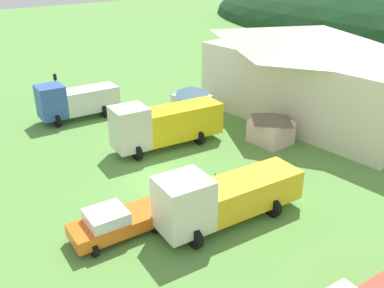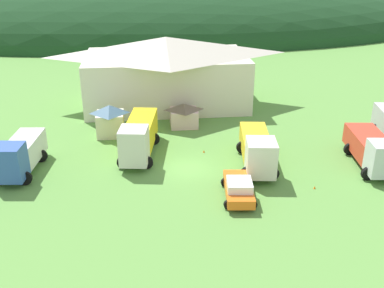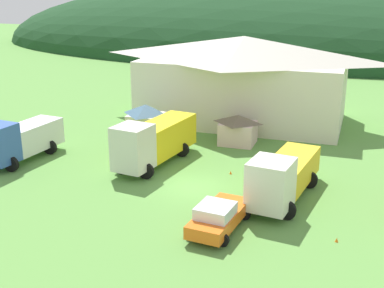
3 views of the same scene
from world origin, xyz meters
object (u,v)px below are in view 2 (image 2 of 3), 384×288
object	(u,v)px
heavy_rig_striped	(257,149)
service_pickup_orange	(239,188)
flatbed_truck_yellow	(139,136)
tow_truck_silver	(374,149)
box_truck_blue	(19,154)
traffic_cone_near_pickup	(204,152)
play_shed_cream	(110,120)
depot_building	(166,71)
play_shed_pink	(184,115)
traffic_cone_mid_row	(314,189)

from	to	relation	value
heavy_rig_striped	service_pickup_orange	world-z (taller)	heavy_rig_striped
flatbed_truck_yellow	tow_truck_silver	world-z (taller)	flatbed_truck_yellow
box_truck_blue	service_pickup_orange	size ratio (longest dim) A/B	1.39
box_truck_blue	service_pickup_orange	xyz separation A→B (m)	(16.97, -5.92, -0.86)
box_truck_blue	heavy_rig_striped	distance (m)	19.59
box_truck_blue	heavy_rig_striped	xyz separation A→B (m)	(19.56, -0.97, -0.05)
flatbed_truck_yellow	traffic_cone_near_pickup	size ratio (longest dim) A/B	18.16
play_shed_cream	heavy_rig_striped	bearing A→B (deg)	-33.82
tow_truck_silver	box_truck_blue	bearing A→B (deg)	-86.77
heavy_rig_striped	service_pickup_orange	xyz separation A→B (m)	(-2.60, -4.95, -0.81)
depot_building	play_shed_pink	xyz separation A→B (m)	(1.34, -7.28, -2.84)
depot_building	service_pickup_orange	distance (m)	22.98
depot_building	service_pickup_orange	bearing A→B (deg)	-79.87
tow_truck_silver	traffic_cone_near_pickup	xyz separation A→B (m)	(-13.79, 4.42, -1.61)
play_shed_cream	box_truck_blue	bearing A→B (deg)	-132.44
depot_building	box_truck_blue	bearing A→B (deg)	-128.22
tow_truck_silver	traffic_cone_mid_row	distance (m)	7.11
box_truck_blue	tow_truck_silver	bearing A→B (deg)	92.02
service_pickup_orange	traffic_cone_mid_row	distance (m)	6.26
depot_building	traffic_cone_near_pickup	distance (m)	14.89
service_pickup_orange	traffic_cone_mid_row	size ratio (longest dim) A/B	10.91
depot_building	traffic_cone_mid_row	xyz separation A→B (m)	(10.16, -21.67, -4.10)
tow_truck_silver	play_shed_pink	bearing A→B (deg)	-119.62
play_shed_cream	heavy_rig_striped	distance (m)	15.26
play_shed_cream	service_pickup_orange	bearing A→B (deg)	-53.14
box_truck_blue	service_pickup_orange	world-z (taller)	box_truck_blue
flatbed_truck_yellow	heavy_rig_striped	size ratio (longest dim) A/B	1.00
heavy_rig_striped	traffic_cone_near_pickup	world-z (taller)	heavy_rig_striped
play_shed_pink	traffic_cone_near_pickup	xyz separation A→B (m)	(1.20, -6.81, -1.26)
depot_building	flatbed_truck_yellow	distance (m)	14.54
traffic_cone_mid_row	traffic_cone_near_pickup	bearing A→B (deg)	135.18
tow_truck_silver	traffic_cone_mid_row	xyz separation A→B (m)	(-6.16, -3.17, -1.61)
play_shed_pink	box_truck_blue	world-z (taller)	box_truck_blue
depot_building	box_truck_blue	size ratio (longest dim) A/B	2.81
service_pickup_orange	traffic_cone_near_pickup	distance (m)	8.47
flatbed_truck_yellow	traffic_cone_near_pickup	bearing A→B (deg)	97.65
play_shed_cream	tow_truck_silver	xyz separation A→B (m)	(22.40, -9.57, -0.00)
service_pickup_orange	traffic_cone_near_pickup	bearing A→B (deg)	-163.79
heavy_rig_striped	flatbed_truck_yellow	bearing A→B (deg)	-101.52
traffic_cone_near_pickup	heavy_rig_striped	bearing A→B (deg)	-39.47
heavy_rig_striped	traffic_cone_near_pickup	bearing A→B (deg)	-121.74
box_truck_blue	play_shed_pink	bearing A→B (deg)	128.71
box_truck_blue	traffic_cone_mid_row	world-z (taller)	box_truck_blue
play_shed_pink	service_pickup_orange	xyz separation A→B (m)	(2.67, -15.11, -0.43)
traffic_cone_near_pickup	traffic_cone_mid_row	world-z (taller)	traffic_cone_near_pickup
depot_building	service_pickup_orange	world-z (taller)	depot_building
depot_building	service_pickup_orange	xyz separation A→B (m)	(4.00, -22.39, -3.27)
play_shed_pink	heavy_rig_striped	xyz separation A→B (m)	(5.26, -10.15, 0.39)
play_shed_pink	heavy_rig_striped	bearing A→B (deg)	-62.61
depot_building	box_truck_blue	distance (m)	21.10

